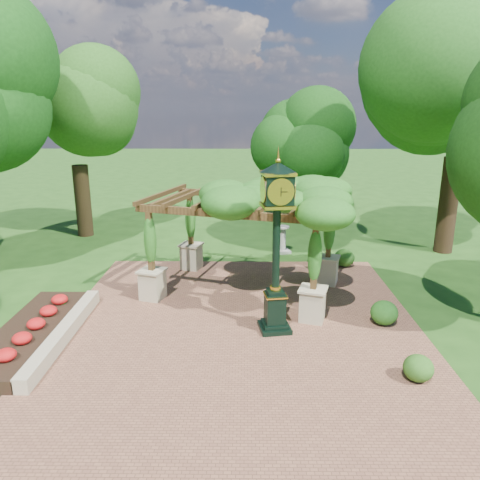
{
  "coord_description": "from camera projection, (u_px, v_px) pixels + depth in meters",
  "views": [
    {
      "loc": [
        0.14,
        -10.56,
        5.9
      ],
      "look_at": [
        0.0,
        2.5,
        2.2
      ],
      "focal_mm": 35.0,
      "sensor_mm": 36.0,
      "label": 1
    }
  ],
  "objects": [
    {
      "name": "ground",
      "position": [
        239.0,
        351.0,
        11.77
      ],
      "size": [
        120.0,
        120.0,
        0.0
      ],
      "primitive_type": "plane",
      "color": "#1E4714",
      "rests_on": "ground"
    },
    {
      "name": "brick_plaza",
      "position": [
        239.0,
        332.0,
        12.73
      ],
      "size": [
        10.0,
        12.0,
        0.04
      ],
      "primitive_type": "cube",
      "color": "brown",
      "rests_on": "ground"
    },
    {
      "name": "border_wall",
      "position": [
        64.0,
        334.0,
        12.25
      ],
      "size": [
        0.35,
        5.0,
        0.4
      ],
      "primitive_type": "cube",
      "color": "#C6B793",
      "rests_on": "ground"
    },
    {
      "name": "flower_bed",
      "position": [
        30.0,
        334.0,
        12.26
      ],
      "size": [
        1.5,
        5.0,
        0.36
      ],
      "primitive_type": "cube",
      "color": "red",
      "rests_on": "ground"
    },
    {
      "name": "pedestal_clock",
      "position": [
        277.0,
        233.0,
        12.07
      ],
      "size": [
        1.05,
        1.05,
        4.67
      ],
      "rotation": [
        0.0,
        0.0,
        0.16
      ],
      "color": "black",
      "rests_on": "brick_plaza"
    },
    {
      "name": "pergola",
      "position": [
        244.0,
        202.0,
        14.74
      ],
      "size": [
        6.72,
        5.26,
        3.71
      ],
      "rotation": [
        0.0,
        0.0,
        -0.3
      ],
      "color": "#C1B790",
      "rests_on": "brick_plaza"
    },
    {
      "name": "sundial",
      "position": [
        282.0,
        241.0,
        19.64
      ],
      "size": [
        0.78,
        0.78,
        1.14
      ],
      "rotation": [
        0.0,
        0.0,
        0.28
      ],
      "color": "gray",
      "rests_on": "ground"
    },
    {
      "name": "shrub_front",
      "position": [
        418.0,
        368.0,
        10.37
      ],
      "size": [
        0.8,
        0.8,
        0.6
      ],
      "primitive_type": "ellipsoid",
      "rotation": [
        0.0,
        0.0,
        0.24
      ],
      "color": "#295919",
      "rests_on": "brick_plaza"
    },
    {
      "name": "shrub_mid",
      "position": [
        384.0,
        313.0,
        13.06
      ],
      "size": [
        0.89,
        0.89,
        0.68
      ],
      "primitive_type": "ellipsoid",
      "rotation": [
        0.0,
        0.0,
        -0.19
      ],
      "color": "#225919",
      "rests_on": "brick_plaza"
    },
    {
      "name": "shrub_back",
      "position": [
        344.0,
        258.0,
        17.85
      ],
      "size": [
        0.8,
        0.8,
        0.69
      ],
      "primitive_type": "ellipsoid",
      "rotation": [
        0.0,
        0.0,
        -0.04
      ],
      "color": "#275919",
      "rests_on": "brick_plaza"
    },
    {
      "name": "tree_west_far",
      "position": [
        74.0,
        107.0,
        20.86
      ],
      "size": [
        4.28,
        4.28,
        8.65
      ],
      "color": "#322413",
      "rests_on": "ground"
    },
    {
      "name": "tree_north",
      "position": [
        294.0,
        142.0,
        25.02
      ],
      "size": [
        4.21,
        4.21,
        6.0
      ],
      "color": "#382616",
      "rests_on": "ground"
    },
    {
      "name": "tree_east_far",
      "position": [
        464.0,
        76.0,
        17.99
      ],
      "size": [
        5.13,
        5.13,
        10.29
      ],
      "color": "#322113",
      "rests_on": "ground"
    }
  ]
}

